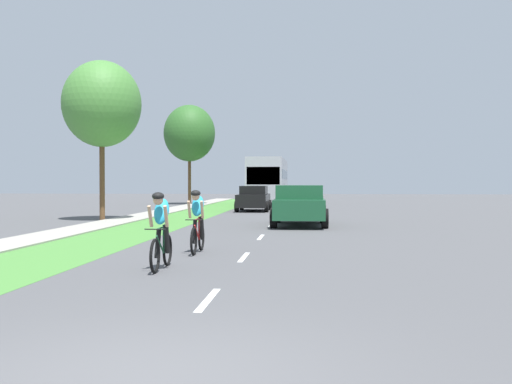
{
  "coord_description": "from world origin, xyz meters",
  "views": [
    {
      "loc": [
        1.5,
        -5.29,
        1.79
      ],
      "look_at": [
        -0.7,
        20.14,
        1.34
      ],
      "focal_mm": 42.0,
      "sensor_mm": 36.0,
      "label": 1
    }
  ],
  "objects_px": {
    "sedan_black": "(254,198)",
    "street_tree_near": "(102,104)",
    "cyclist_lead": "(161,230)",
    "street_tree_far": "(189,133)",
    "cyclist_trailing": "(197,221)",
    "bus_silver": "(269,179)",
    "pickup_dark_green": "(300,205)"
  },
  "relations": [
    {
      "from": "cyclist_trailing",
      "to": "street_tree_near",
      "type": "distance_m",
      "value": 14.34
    },
    {
      "from": "pickup_dark_green",
      "to": "street_tree_near",
      "type": "height_order",
      "value": "street_tree_near"
    },
    {
      "from": "cyclist_lead",
      "to": "street_tree_near",
      "type": "bearing_deg",
      "value": 113.47
    },
    {
      "from": "pickup_dark_green",
      "to": "street_tree_far",
      "type": "height_order",
      "value": "street_tree_far"
    },
    {
      "from": "sedan_black",
      "to": "street_tree_far",
      "type": "xyz_separation_m",
      "value": [
        -5.94,
        9.99,
        4.77
      ]
    },
    {
      "from": "cyclist_trailing",
      "to": "street_tree_far",
      "type": "distance_m",
      "value": 32.31
    },
    {
      "from": "cyclist_trailing",
      "to": "street_tree_near",
      "type": "bearing_deg",
      "value": 119.12
    },
    {
      "from": "street_tree_near",
      "to": "bus_silver",
      "type": "bearing_deg",
      "value": 71.71
    },
    {
      "from": "bus_silver",
      "to": "street_tree_far",
      "type": "relative_size",
      "value": 1.5
    },
    {
      "from": "cyclist_trailing",
      "to": "pickup_dark_green",
      "type": "height_order",
      "value": "pickup_dark_green"
    },
    {
      "from": "street_tree_far",
      "to": "cyclist_trailing",
      "type": "bearing_deg",
      "value": -78.37
    },
    {
      "from": "sedan_black",
      "to": "bus_silver",
      "type": "height_order",
      "value": "bus_silver"
    },
    {
      "from": "sedan_black",
      "to": "street_tree_far",
      "type": "distance_m",
      "value": 12.56
    },
    {
      "from": "sedan_black",
      "to": "street_tree_near",
      "type": "bearing_deg",
      "value": -122.98
    },
    {
      "from": "cyclist_trailing",
      "to": "street_tree_far",
      "type": "bearing_deg",
      "value": 101.63
    },
    {
      "from": "cyclist_lead",
      "to": "cyclist_trailing",
      "type": "height_order",
      "value": "same"
    },
    {
      "from": "cyclist_trailing",
      "to": "sedan_black",
      "type": "relative_size",
      "value": 0.4
    },
    {
      "from": "cyclist_lead",
      "to": "cyclist_trailing",
      "type": "relative_size",
      "value": 1.0
    },
    {
      "from": "bus_silver",
      "to": "street_tree_far",
      "type": "xyz_separation_m",
      "value": [
        -6.2,
        0.1,
        3.56
      ]
    },
    {
      "from": "bus_silver",
      "to": "street_tree_near",
      "type": "bearing_deg",
      "value": -108.29
    },
    {
      "from": "pickup_dark_green",
      "to": "bus_silver",
      "type": "relative_size",
      "value": 0.44
    },
    {
      "from": "pickup_dark_green",
      "to": "bus_silver",
      "type": "xyz_separation_m",
      "value": [
        -2.67,
        21.68,
        1.15
      ]
    },
    {
      "from": "bus_silver",
      "to": "street_tree_far",
      "type": "bearing_deg",
      "value": 179.12
    },
    {
      "from": "street_tree_near",
      "to": "cyclist_lead",
      "type": "bearing_deg",
      "value": -66.53
    },
    {
      "from": "pickup_dark_green",
      "to": "street_tree_near",
      "type": "xyz_separation_m",
      "value": [
        -9.05,
        2.36,
        4.49
      ]
    },
    {
      "from": "cyclist_trailing",
      "to": "street_tree_near",
      "type": "relative_size",
      "value": 0.24
    },
    {
      "from": "cyclist_lead",
      "to": "pickup_dark_green",
      "type": "bearing_deg",
      "value": 78.0
    },
    {
      "from": "sedan_black",
      "to": "street_tree_far",
      "type": "height_order",
      "value": "street_tree_far"
    },
    {
      "from": "cyclist_trailing",
      "to": "bus_silver",
      "type": "relative_size",
      "value": 0.15
    },
    {
      "from": "cyclist_trailing",
      "to": "sedan_black",
      "type": "xyz_separation_m",
      "value": [
        -0.51,
        21.32,
        -0.04
      ]
    },
    {
      "from": "sedan_black",
      "to": "bus_silver",
      "type": "bearing_deg",
      "value": 88.44
    },
    {
      "from": "bus_silver",
      "to": "street_tree_near",
      "type": "height_order",
      "value": "street_tree_near"
    }
  ]
}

